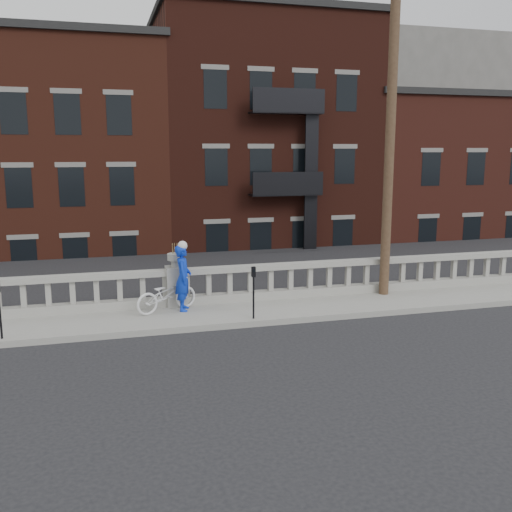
{
  "coord_description": "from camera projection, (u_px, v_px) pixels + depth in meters",
  "views": [
    {
      "loc": [
        -1.94,
        -11.47,
        4.39
      ],
      "look_at": [
        2.1,
        3.2,
        1.58
      ],
      "focal_mm": 40.0,
      "sensor_mm": 36.0,
      "label": 1
    }
  ],
  "objects": [
    {
      "name": "parking_meter_d",
      "position": [
        253.0,
        287.0,
        14.5
      ],
      "size": [
        0.1,
        0.09,
        1.36
      ],
      "color": "black",
      "rests_on": "sidewalk"
    },
    {
      "name": "bicycle",
      "position": [
        166.0,
        294.0,
        15.24
      ],
      "size": [
        1.88,
        1.28,
        0.93
      ],
      "primitive_type": "imported",
      "rotation": [
        0.0,
        0.0,
        1.98
      ],
      "color": "silver",
      "rests_on": "sidewalk"
    },
    {
      "name": "sidewalk",
      "position": [
        181.0,
        317.0,
        15.02
      ],
      "size": [
        32.0,
        2.2,
        0.15
      ],
      "primitive_type": "cube",
      "color": "gray",
      "rests_on": "ground"
    },
    {
      "name": "cyclist",
      "position": [
        183.0,
        278.0,
        15.29
      ],
      "size": [
        0.55,
        0.73,
        1.79
      ],
      "primitive_type": "imported",
      "rotation": [
        0.0,
        0.0,
        1.36
      ],
      "color": "#0C2EBC",
      "rests_on": "sidewalk"
    },
    {
      "name": "lower_level",
      "position": [
        142.0,
        181.0,
        33.7
      ],
      "size": [
        80.0,
        44.0,
        20.8
      ],
      "color": "#605E59",
      "rests_on": "ground"
    },
    {
      "name": "utility_pole",
      "position": [
        391.0,
        121.0,
        16.26
      ],
      "size": [
        1.6,
        0.28,
        10.0
      ],
      "color": "#422D1E",
      "rests_on": "sidewalk"
    },
    {
      "name": "balustrade",
      "position": [
        176.0,
        288.0,
        15.81
      ],
      "size": [
        28.0,
        0.34,
        1.03
      ],
      "color": "gray",
      "rests_on": "sidewalk"
    },
    {
      "name": "ground",
      "position": [
        201.0,
        360.0,
        12.18
      ],
      "size": [
        120.0,
        120.0,
        0.0
      ],
      "primitive_type": "plane",
      "color": "black",
      "rests_on": "ground"
    },
    {
      "name": "planter_pedestal",
      "position": [
        176.0,
        282.0,
        15.78
      ],
      "size": [
        0.55,
        0.55,
        1.76
      ],
      "color": "gray",
      "rests_on": "sidewalk"
    }
  ]
}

